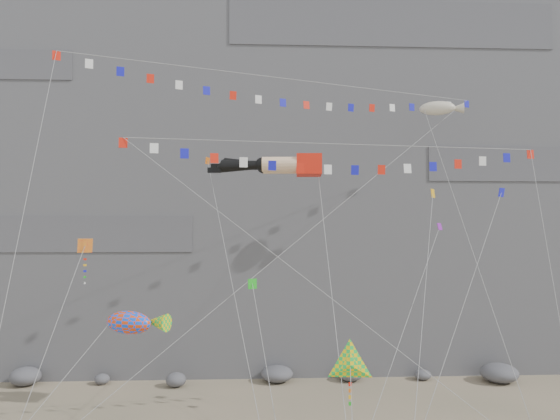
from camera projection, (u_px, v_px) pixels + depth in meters
name	position (u px, v px, depth m)	size (l,w,h in m)	color
cliff	(271.00, 115.00, 60.04)	(80.00, 28.00, 50.00)	slate
talus_boulders	(277.00, 374.00, 44.21)	(60.00, 3.00, 1.20)	#5B5B60
legs_kite	(278.00, 166.00, 34.06)	(7.13, 16.46, 22.13)	red
flag_banner_upper	(294.00, 80.00, 37.33)	(29.48, 18.13, 30.05)	red
flag_banner_lower	(342.00, 145.00, 31.08)	(23.84, 7.84, 21.01)	red
harlequin_kite	(85.00, 247.00, 30.03)	(3.17, 6.87, 13.10)	red
fish_windsock	(128.00, 323.00, 27.68)	(8.61, 6.02, 11.10)	#EA3E0B
delta_kite	(350.00, 365.00, 23.43)	(2.23, 4.11, 8.11)	yellow
blimp_windsock	(437.00, 109.00, 41.04)	(3.92, 15.22, 25.67)	beige
small_kite_a	(209.00, 169.00, 34.70)	(4.66, 12.96, 21.25)	orange
small_kite_b	(438.00, 233.00, 32.91)	(8.45, 10.17, 17.62)	purple
small_kite_c	(253.00, 286.00, 30.37)	(2.49, 11.49, 14.34)	green
small_kite_d	(433.00, 197.00, 34.37)	(5.98, 12.63, 19.59)	#F4AE14
small_kite_e	(500.00, 198.00, 29.33)	(8.48, 6.81, 17.47)	#1516BB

